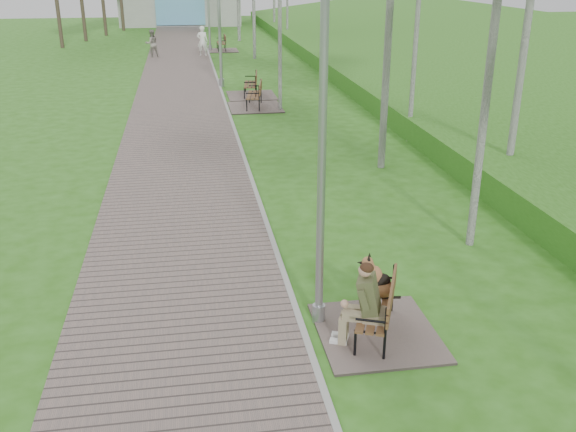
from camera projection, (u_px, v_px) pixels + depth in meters
name	position (u px, v px, depth m)	size (l,w,h in m)	color
ground	(312.00, 357.00, 8.83)	(120.00, 120.00, 0.00)	#2E6514
walkway	(179.00, 85.00, 28.29)	(3.50, 67.00, 0.04)	#6D5D58
kerb	(219.00, 83.00, 28.55)	(0.10, 67.00, 0.05)	#999993
embankment	(487.00, 82.00, 28.95)	(14.00, 70.00, 1.60)	#4B9634
building_north	(180.00, 0.00, 54.65)	(10.00, 5.20, 4.00)	#9E9E99
bench_main	(373.00, 311.00, 9.18)	(1.70, 1.89, 1.49)	#6D5D58
bench_second	(254.00, 102.00, 23.78)	(1.93, 2.14, 1.18)	#6D5D58
bench_third	(251.00, 91.00, 25.88)	(1.91, 2.12, 1.17)	#6D5D58
bench_far	(221.00, 47.00, 39.06)	(1.90, 2.11, 1.17)	#6D5D58
lamp_post_near	(322.00, 175.00, 8.83)	(0.19, 0.19, 5.00)	#94979C
lamp_post_second	(219.00, 21.00, 26.92)	(0.23, 0.23, 5.86)	#94979C
lamp_post_third	(208.00, 6.00, 38.38)	(0.21, 0.21, 5.55)	#94979C
pedestrian_near	(202.00, 41.00, 36.57)	(0.62, 0.41, 1.70)	white
pedestrian_far	(152.00, 44.00, 36.16)	(0.75, 0.58, 1.54)	gray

